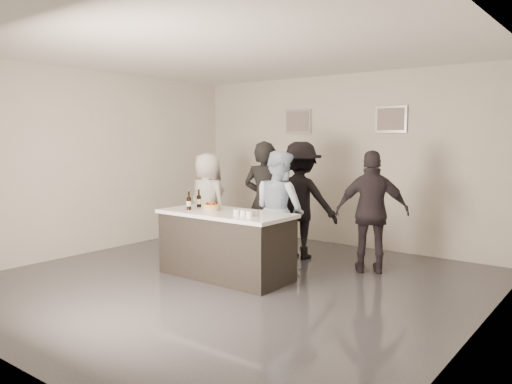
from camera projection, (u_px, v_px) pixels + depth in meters
floor at (233, 281)px, 6.60m from camera, size 6.00×6.00×0.00m
ceiling at (232, 50)px, 6.28m from camera, size 6.00×6.00×0.00m
wall_back at (342, 160)px, 8.81m from camera, size 6.00×0.04×3.00m
wall_left at (94, 162)px, 8.26m from camera, size 0.04×6.00×3.00m
wall_right at (479, 180)px, 4.63m from camera, size 0.04×6.00×3.00m
picture_left at (298, 121)px, 9.26m from camera, size 0.54×0.04×0.44m
picture_right at (391, 119)px, 8.17m from camera, size 0.54×0.04×0.44m
bar_counter at (226, 244)px, 6.78m from camera, size 1.86×0.86×0.90m
cake at (211, 208)px, 6.86m from camera, size 0.24×0.24×0.07m
beer_bottle_a at (199, 198)px, 7.16m from camera, size 0.07×0.07×0.26m
beer_bottle_b at (189, 200)px, 6.93m from camera, size 0.07×0.07×0.26m
tumbler_cluster at (246, 213)px, 6.39m from camera, size 0.30×0.19×0.08m
candles at (194, 212)px, 6.70m from camera, size 0.24×0.08×0.01m
person_main_black at (265, 202)px, 7.57m from camera, size 0.75×0.56×1.85m
person_main_blue at (280, 209)px, 7.23m from camera, size 1.00×0.89×1.72m
person_guest_left at (207, 202)px, 8.35m from camera, size 0.86×0.62×1.65m
person_guest_right at (372, 212)px, 6.97m from camera, size 1.09×0.87×1.72m
person_guest_back at (300, 200)px, 7.82m from camera, size 1.30×0.90×1.84m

